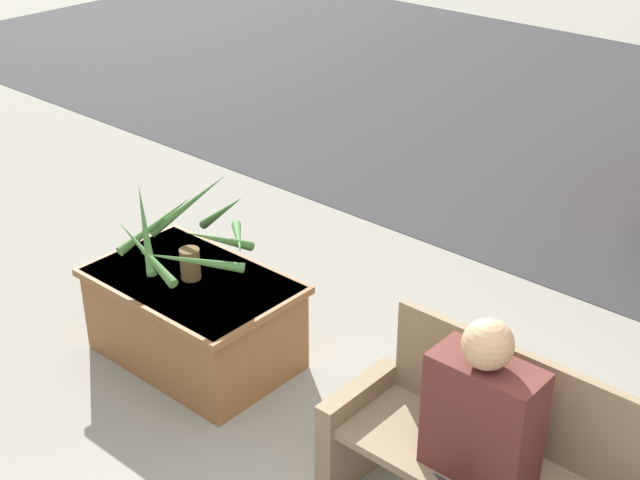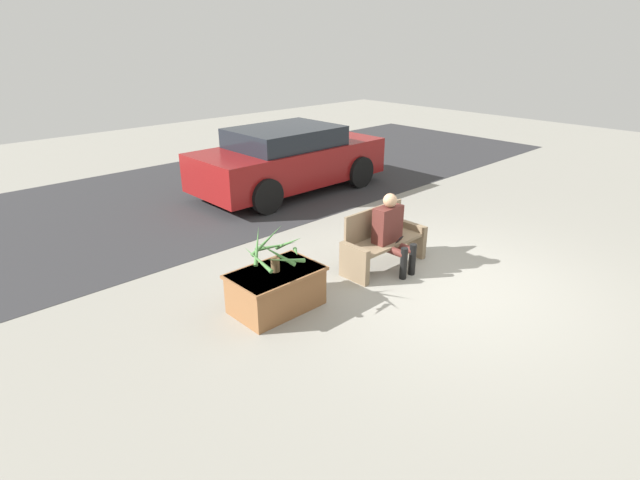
{
  "view_description": "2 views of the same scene",
  "coord_description": "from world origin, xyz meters",
  "px_view_note": "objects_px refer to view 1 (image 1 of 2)",
  "views": [
    {
      "loc": [
        1.16,
        -1.66,
        2.96
      ],
      "look_at": [
        -1.48,
        1.37,
        0.85
      ],
      "focal_mm": 50.0,
      "sensor_mm": 36.0,
      "label": 1
    },
    {
      "loc": [
        -5.54,
        -3.38,
        3.25
      ],
      "look_at": [
        -1.44,
        0.97,
        0.77
      ],
      "focal_mm": 28.0,
      "sensor_mm": 36.0,
      "label": 2
    }
  ],
  "objects_px": {
    "person_seated": "(471,441)",
    "potted_plant": "(189,237)",
    "bench": "(490,467)",
    "planter_box": "(194,315)"
  },
  "relations": [
    {
      "from": "bench",
      "to": "potted_plant",
      "type": "bearing_deg",
      "value": 177.54
    },
    {
      "from": "person_seated",
      "to": "potted_plant",
      "type": "bearing_deg",
      "value": 172.47
    },
    {
      "from": "planter_box",
      "to": "potted_plant",
      "type": "bearing_deg",
      "value": -18.63
    },
    {
      "from": "person_seated",
      "to": "planter_box",
      "type": "xyz_separation_m",
      "value": [
        -1.94,
        0.26,
        -0.35
      ]
    },
    {
      "from": "potted_plant",
      "to": "bench",
      "type": "bearing_deg",
      "value": -2.46
    },
    {
      "from": "bench",
      "to": "planter_box",
      "type": "distance_m",
      "value": 1.95
    },
    {
      "from": "planter_box",
      "to": "potted_plant",
      "type": "xyz_separation_m",
      "value": [
        0.01,
        -0.0,
        0.5
      ]
    },
    {
      "from": "person_seated",
      "to": "potted_plant",
      "type": "distance_m",
      "value": 1.95
    },
    {
      "from": "bench",
      "to": "potted_plant",
      "type": "distance_m",
      "value": 1.98
    },
    {
      "from": "person_seated",
      "to": "planter_box",
      "type": "relative_size",
      "value": 1.02
    }
  ]
}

